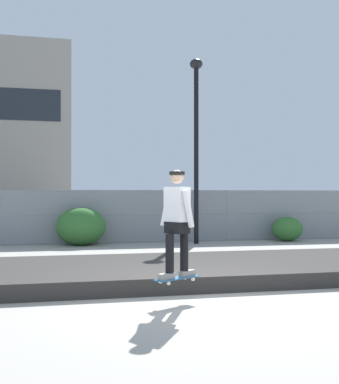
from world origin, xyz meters
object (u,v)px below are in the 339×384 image
at_px(skater, 177,217).
at_px(street_lamp, 196,128).
at_px(skateboard, 177,278).
at_px(shrub_center, 81,226).
at_px(parked_car_mid, 212,215).
at_px(parked_car_near, 42,216).
at_px(shrub_right, 287,229).

height_order(skater, street_lamp, street_lamp).
xyz_separation_m(skateboard, shrub_center, (-1.00, 9.31, 0.25)).
distance_m(street_lamp, parked_car_mid, 5.13).
height_order(street_lamp, parked_car_near, street_lamp).
relative_size(street_lamp, parked_car_near, 1.41).
bearing_deg(skater, parked_car_mid, 69.99).
distance_m(street_lamp, shrub_right, 4.98).
bearing_deg(shrub_right, skateboard, -124.76).
height_order(parked_car_near, parked_car_mid, same).
height_order(skateboard, shrub_right, shrub_right).
distance_m(skateboard, shrub_center, 9.37).
height_order(skateboard, parked_car_near, parked_car_near).
xyz_separation_m(street_lamp, shrub_right, (3.49, 0.18, -3.56)).
xyz_separation_m(parked_car_near, shrub_center, (1.35, -3.68, -0.21)).
distance_m(skateboard, street_lamp, 10.12).
xyz_separation_m(parked_car_near, parked_car_mid, (6.96, -0.33, 0.00)).
xyz_separation_m(skater, street_lamp, (2.89, 9.00, 2.66)).
relative_size(skateboard, street_lamp, 0.12).
bearing_deg(street_lamp, skateboard, -107.80).
xyz_separation_m(skateboard, shrub_right, (6.38, 9.19, 0.06)).
bearing_deg(skateboard, parked_car_near, 100.27).
distance_m(skateboard, skater, 0.95).
height_order(skater, shrub_right, skater).
relative_size(parked_car_near, shrub_center, 2.76).
xyz_separation_m(shrub_center, shrub_right, (7.38, -0.13, -0.19)).
bearing_deg(skateboard, skater, 180.00).
bearing_deg(street_lamp, skater, -107.80).
distance_m(skateboard, parked_car_mid, 13.48).
height_order(parked_car_mid, shrub_center, parked_car_mid).
bearing_deg(shrub_center, shrub_right, -0.97).
distance_m(shrub_center, shrub_right, 7.38).
bearing_deg(skater, skateboard, 0.00).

